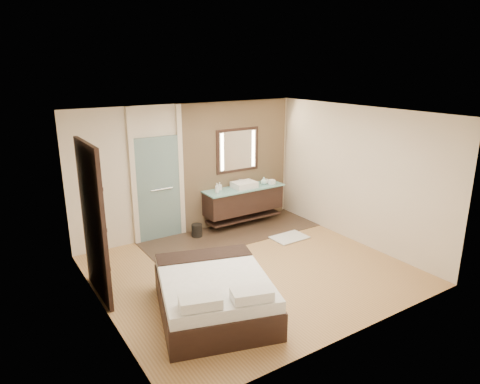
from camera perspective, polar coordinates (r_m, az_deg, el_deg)
floor at (r=7.57m, az=1.51°, el=-10.36°), size 5.00×5.00×0.00m
tile_strip at (r=9.08m, az=-1.07°, el=-5.54°), size 3.80×1.30×0.01m
stone_wall at (r=9.43m, az=-0.48°, el=3.86°), size 2.60×0.08×2.70m
vanity at (r=9.39m, az=0.48°, el=-1.05°), size 1.85×0.55×0.88m
mirror_unit at (r=9.32m, az=-0.31°, el=5.60°), size 1.06×0.04×0.96m
frosted_door at (r=8.65m, az=-10.86°, el=0.98°), size 1.10×0.12×2.70m
shoji_partition at (r=6.69m, az=-18.95°, el=-3.72°), size 0.06×1.20×2.40m
bed at (r=6.26m, az=-3.48°, el=-13.42°), size 1.99×2.24×0.72m
bath_mat at (r=8.91m, az=6.60°, el=-6.03°), size 0.73×0.51×0.02m
waste_bin at (r=8.92m, az=-5.76°, el=-5.15°), size 0.28×0.28×0.27m
tissue_box at (r=9.58m, az=4.25°, el=1.35°), size 0.13×0.13×0.10m
soap_bottle_a at (r=8.88m, az=-3.10°, el=0.52°), size 0.09×0.09×0.22m
soap_bottle_b at (r=9.11m, az=-2.75°, el=0.81°), size 0.08×0.08×0.17m
soap_bottle_c at (r=9.55m, az=3.18°, el=1.51°), size 0.13×0.13×0.16m
cup at (r=9.59m, az=3.35°, el=1.41°), size 0.17×0.17×0.11m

